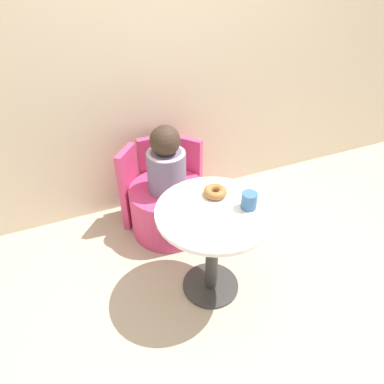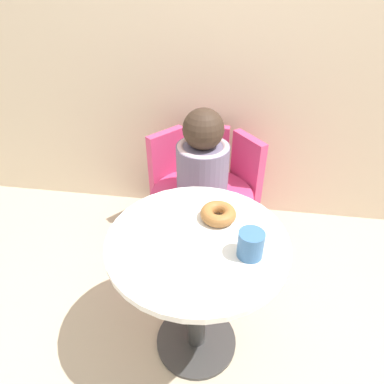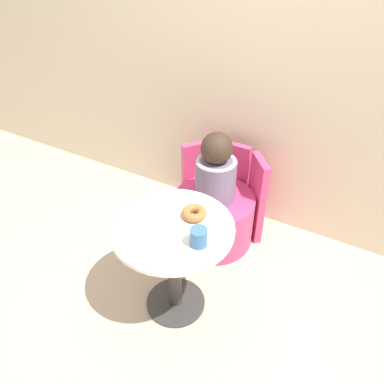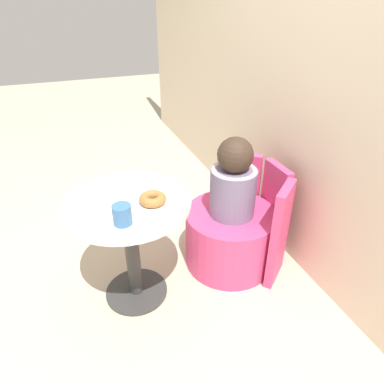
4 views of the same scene
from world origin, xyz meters
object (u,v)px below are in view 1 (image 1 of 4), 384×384
(round_table, at_px, (213,233))
(donut, at_px, (215,192))
(tub_chair, at_px, (169,209))
(cup, at_px, (249,201))
(child_figure, at_px, (166,162))

(round_table, bearing_deg, donut, 62.42)
(round_table, distance_m, tub_chair, 0.69)
(round_table, xyz_separation_m, cup, (0.18, -0.05, 0.22))
(child_figure, distance_m, donut, 0.53)
(donut, bearing_deg, cup, -55.41)
(tub_chair, bearing_deg, donut, -77.00)
(child_figure, relative_size, donut, 3.61)
(cup, bearing_deg, round_table, 163.60)
(donut, bearing_deg, tub_chair, 103.00)
(round_table, bearing_deg, cup, -16.40)
(tub_chair, height_order, cup, cup)
(cup, bearing_deg, tub_chair, 109.09)
(tub_chair, bearing_deg, round_table, -84.90)
(donut, xyz_separation_m, cup, (0.12, -0.17, 0.02))
(tub_chair, height_order, donut, donut)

